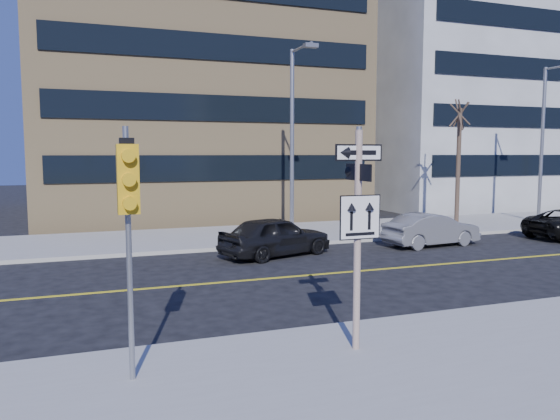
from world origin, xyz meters
name	(u,v)px	position (x,y,z in m)	size (l,w,h in m)	color
ground	(304,318)	(0.00, 0.00, 0.00)	(120.00, 120.00, 0.00)	black
far_sidewalk	(524,221)	(18.00, 12.00, 0.07)	(66.00, 6.00, 0.15)	#A3A099
sign_pole	(358,226)	(0.00, -2.51, 2.44)	(0.92, 0.92, 4.06)	silver
traffic_signal	(128,200)	(-4.00, -2.66, 3.03)	(0.32, 0.45, 4.00)	gray
parked_car_a	(276,236)	(1.94, 7.35, 0.74)	(4.32, 1.74, 1.47)	black
parked_car_b	(431,230)	(8.60, 7.24, 0.67)	(4.04, 1.41, 1.33)	slate
streetlight_a	(294,130)	(4.00, 10.76, 4.76)	(0.55, 2.25, 8.00)	gray
streetlight_b	(546,134)	(18.00, 10.76, 4.76)	(0.55, 2.25, 8.00)	gray
street_tree_west	(460,117)	(13.00, 11.30, 5.52)	(1.80, 1.80, 6.35)	#3B2C22
building_brick	(185,72)	(2.00, 25.00, 9.00)	(18.00, 18.00, 18.00)	tan
building_grey_mid	(471,105)	(24.00, 24.00, 7.50)	(20.00, 16.00, 15.00)	#96999B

